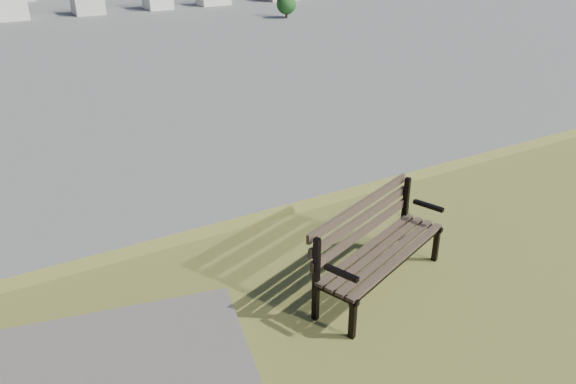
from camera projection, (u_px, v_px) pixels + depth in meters
park_bench at (375, 242)px, 5.86m from camera, size 1.89×1.18×0.94m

